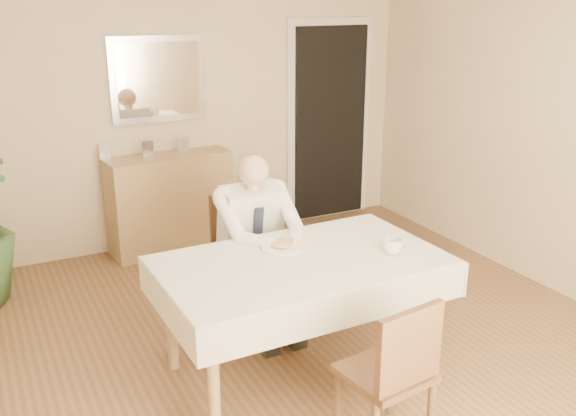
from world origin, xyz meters
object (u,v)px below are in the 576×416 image
seated_man (260,237)px  sideboard (171,202)px  dining_table (301,272)px  coffee_mug (393,246)px  chair_far (244,248)px  chair_near (394,369)px

seated_man → sideboard: bearing=93.7°
sideboard → dining_table: bearing=-92.7°
seated_man → coffee_mug: bearing=-55.0°
dining_table → sideboard: sideboard is taller
chair_far → chair_near: chair_far is taller
coffee_mug → dining_table: bearing=161.7°
seated_man → coffee_mug: size_ratio=10.13×
chair_far → seated_man: size_ratio=0.73×
chair_near → dining_table: bearing=85.7°
seated_man → chair_far: bearing=90.0°
dining_table → sideboard: (-0.11, 2.35, -0.22)m
seated_man → sideboard: 1.77m
chair_far → sideboard: bearing=96.9°
dining_table → chair_far: size_ratio=1.92×
chair_far → coffee_mug: (0.54, -1.06, 0.29)m
chair_near → coffee_mug: (0.48, 0.71, 0.32)m
dining_table → chair_far: bearing=88.9°
dining_table → chair_near: size_ratio=2.01×
coffee_mug → chair_far: bearing=117.0°
seated_man → coffee_mug: seated_man is taller
dining_table → seated_man: 0.59m
seated_man → sideboard: (-0.11, 1.75, -0.24)m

